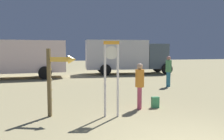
# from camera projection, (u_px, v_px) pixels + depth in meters

# --- Properties ---
(standing_clock) EXTENTS (0.47, 0.19, 2.29)m
(standing_clock) POSITION_uv_depth(u_px,v_px,m) (111.00, 71.00, 6.86)
(standing_clock) COLOR white
(standing_clock) RESTS_ON ground_plane
(arrow_sign) EXTENTS (0.90, 0.47, 2.07)m
(arrow_sign) POSITION_uv_depth(u_px,v_px,m) (59.00, 72.00, 6.84)
(arrow_sign) COLOR brown
(arrow_sign) RESTS_ON ground_plane
(person_near_clock) EXTENTS (0.30, 0.30, 1.57)m
(person_near_clock) POSITION_uv_depth(u_px,v_px,m) (140.00, 84.00, 7.82)
(person_near_clock) COLOR #B84460
(person_near_clock) RESTS_ON ground_plane
(backpack) EXTENTS (0.26, 0.18, 0.38)m
(backpack) POSITION_uv_depth(u_px,v_px,m) (155.00, 102.00, 8.04)
(backpack) COLOR #3F945E
(backpack) RESTS_ON ground_plane
(person_distant) EXTENTS (0.32, 0.32, 1.69)m
(person_distant) POSITION_uv_depth(u_px,v_px,m) (169.00, 70.00, 12.57)
(person_distant) COLOR teal
(person_distant) RESTS_ON ground_plane
(box_truck_near) EXTENTS (7.23, 2.88, 2.83)m
(box_truck_near) POSITION_uv_depth(u_px,v_px,m) (125.00, 55.00, 19.45)
(box_truck_near) COLOR silver
(box_truck_near) RESTS_ON ground_plane
(box_truck_far) EXTENTS (7.14, 2.97, 2.70)m
(box_truck_far) POSITION_uv_depth(u_px,v_px,m) (17.00, 57.00, 16.27)
(box_truck_far) COLOR silver
(box_truck_far) RESTS_ON ground_plane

